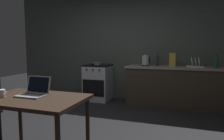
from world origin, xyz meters
name	(u,v)px	position (x,y,z in m)	size (l,w,h in m)	color
ground_plane	(79,133)	(0.00, 0.00, 0.00)	(12.00, 12.00, 0.00)	black
back_wall	(133,45)	(0.30, 2.34, 1.35)	(6.40, 0.10, 2.71)	#484F48
kitchen_counter	(175,87)	(1.34, 1.99, 0.44)	(2.16, 0.64, 0.88)	#382D23
stove_oven	(98,82)	(-0.50, 1.99, 0.44)	(0.60, 0.62, 0.88)	#B7BABF
dining_table	(34,104)	(-0.13, -0.82, 0.66)	(1.14, 0.77, 0.74)	#332319
laptop	(34,92)	(-0.19, -0.75, 0.78)	(0.32, 0.28, 0.22)	#99999E
electric_kettle	(146,61)	(0.67, 1.99, 1.00)	(0.18, 0.16, 0.25)	black
bottle	(216,62)	(2.11, 1.94, 1.01)	(0.08, 0.08, 0.27)	#19592D
frying_pan	(96,63)	(-0.54, 1.96, 0.91)	(0.24, 0.41, 0.05)	gray
coffee_mug	(1,93)	(-0.49, -0.93, 0.78)	(0.12, 0.08, 0.09)	silver
cereal_box	(172,60)	(1.25, 2.01, 1.03)	(0.13, 0.05, 0.30)	gold
dish_rack	(195,65)	(1.72, 1.99, 0.93)	(0.34, 0.26, 0.21)	silver
bottle_b	(157,60)	(0.92, 2.07, 1.02)	(0.07, 0.07, 0.30)	#2D2D33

